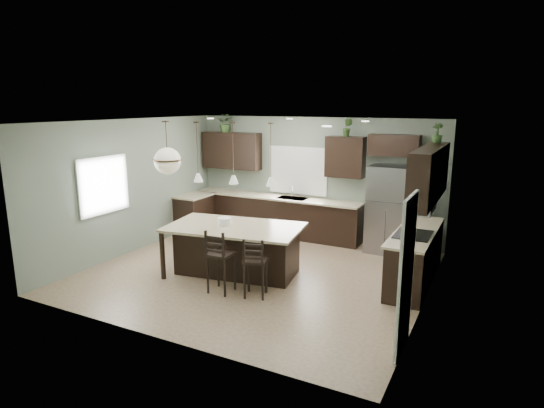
{
  "coord_description": "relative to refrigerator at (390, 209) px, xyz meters",
  "views": [
    {
      "loc": [
        3.91,
        -7.05,
        3.12
      ],
      "look_at": [
        0.1,
        0.4,
        1.25
      ],
      "focal_mm": 30.0,
      "sensor_mm": 36.0,
      "label": 1
    }
  ],
  "objects": [
    {
      "name": "back_countertop",
      "position": [
        -2.74,
        0.06,
        -0.01
      ],
      "size": [
        4.2,
        0.66,
        0.04
      ],
      "primitive_type": "cube",
      "color": "beige",
      "rests_on": "back_lower_cabs"
    },
    {
      "name": "faucet",
      "position": [
        -2.29,
        0.03,
        0.16
      ],
      "size": [
        0.02,
        0.02,
        0.28
      ],
      "primitive_type": "cylinder",
      "color": "silver",
      "rests_on": "back_countertop"
    },
    {
      "name": "back_upper_left",
      "position": [
        -4.04,
        0.21,
        1.02
      ],
      "size": [
        1.55,
        0.34,
        0.9
      ],
      "primitive_type": "cube",
      "color": "black",
      "rests_on": "room_shell"
    },
    {
      "name": "pendant_right",
      "position": [
        -1.53,
        -2.52,
        1.32
      ],
      "size": [
        0.17,
        0.17,
        1.1
      ],
      "primitive_type": null,
      "color": "white",
      "rests_on": "room_shell"
    },
    {
      "name": "ground",
      "position": [
        -1.89,
        -2.37,
        -0.93
      ],
      "size": [
        6.0,
        6.0,
        0.0
      ],
      "primitive_type": "plane",
      "color": "#9E8466",
      "rests_on": "ground"
    },
    {
      "name": "microwave",
      "position": [
        0.89,
        -1.77,
        0.62
      ],
      "size": [
        0.4,
        0.75,
        0.4
      ],
      "primitive_type": "cube",
      "color": "gray",
      "rests_on": "right_upper_cabs"
    },
    {
      "name": "fridge_header",
      "position": [
        -0.04,
        0.21,
        1.32
      ],
      "size": [
        1.05,
        0.34,
        0.45
      ],
      "primitive_type": "cube",
      "color": "black",
      "rests_on": "room_shell"
    },
    {
      "name": "back_upper_right",
      "position": [
        -1.09,
        0.21,
        1.02
      ],
      "size": [
        0.85,
        0.34,
        0.9
      ],
      "primitive_type": "cube",
      "color": "black",
      "rests_on": "room_shell"
    },
    {
      "name": "window_back",
      "position": [
        -2.29,
        0.37,
        0.62
      ],
      "size": [
        1.35,
        0.02,
        1.0
      ],
      "primitive_type": "cube",
      "color": "white",
      "rests_on": "room_shell"
    },
    {
      "name": "right_upper_cabs",
      "position": [
        0.94,
        -1.49,
        1.02
      ],
      "size": [
        0.34,
        2.35,
        0.9
      ],
      "primitive_type": "cube",
      "color": "black",
      "rests_on": "room_shell"
    },
    {
      "name": "right_lower_cabs",
      "position": [
        0.81,
        -1.49,
        -0.48
      ],
      "size": [
        0.6,
        2.35,
        0.9
      ],
      "primitive_type": "cube",
      "color": "black",
      "rests_on": "ground"
    },
    {
      "name": "plant_right_wall",
      "position": [
        0.91,
        -0.67,
        1.65
      ],
      "size": [
        0.23,
        0.23,
        0.36
      ],
      "primitive_type": "imported",
      "rotation": [
        0.0,
        0.0,
        -0.13
      ],
      "color": "#2C4C21",
      "rests_on": "right_upper_cabs"
    },
    {
      "name": "pendant_left",
      "position": [
        -2.92,
        -2.73,
        1.32
      ],
      "size": [
        0.17,
        0.17,
        1.1
      ],
      "primitive_type": null,
      "color": "white",
      "rests_on": "room_shell"
    },
    {
      "name": "plant_back_right",
      "position": [
        -1.05,
        0.18,
        1.67
      ],
      "size": [
        0.21,
        0.17,
        0.39
      ],
      "primitive_type": "imported",
      "rotation": [
        0.0,
        0.0,
        -0.0
      ],
      "color": "#2E4E22",
      "rests_on": "back_upper_right"
    },
    {
      "name": "pendant_center",
      "position": [
        -2.22,
        -2.62,
        1.32
      ],
      "size": [
        0.17,
        0.17,
        1.1
      ],
      "primitive_type": null,
      "color": "silver",
      "rests_on": "room_shell"
    },
    {
      "name": "bar_stool_center",
      "position": [
        -2.0,
        -3.42,
        -0.38
      ],
      "size": [
        0.42,
        0.42,
        1.1
      ],
      "primitive_type": "cube",
      "rotation": [
        0.0,
        0.0,
        0.02
      ],
      "color": "black",
      "rests_on": "ground"
    },
    {
      "name": "chandelier",
      "position": [
        -3.6,
        -2.75,
        1.37
      ],
      "size": [
        0.54,
        0.54,
        1.0
      ],
      "primitive_type": null,
      "color": "#FAF2CD",
      "rests_on": "room_shell"
    },
    {
      "name": "bar_stool_right",
      "position": [
        -1.4,
        -3.32,
        -0.41
      ],
      "size": [
        0.47,
        0.47,
        1.02
      ],
      "primitive_type": "cube",
      "rotation": [
        0.0,
        0.0,
        0.3
      ],
      "color": "black",
      "rests_on": "ground"
    },
    {
      "name": "room_shell",
      "position": [
        -1.89,
        -2.37,
        0.77
      ],
      "size": [
        6.0,
        6.0,
        6.0
      ],
      "color": "slate",
      "rests_on": "ground"
    },
    {
      "name": "pantry_door",
      "position": [
        1.08,
        -3.92,
        0.09
      ],
      "size": [
        0.04,
        0.82,
        2.04
      ],
      "primitive_type": "cube",
      "color": "white",
      "rests_on": "ground"
    },
    {
      "name": "kitchen_island",
      "position": [
        -2.22,
        -2.62,
        -0.46
      ],
      "size": [
        2.61,
        1.74,
        0.92
      ],
      "primitive_type": "cube",
      "rotation": [
        0.0,
        0.0,
        0.16
      ],
      "color": "black",
      "rests_on": "ground"
    },
    {
      "name": "refrigerator",
      "position": [
        0.0,
        0.0,
        0.0
      ],
      "size": [
        0.9,
        0.74,
        1.85
      ],
      "primitive_type": "cube",
      "color": "gray",
      "rests_on": "ground"
    },
    {
      "name": "window_left",
      "position": [
        -4.88,
        -3.17,
        0.62
      ],
      "size": [
        0.02,
        1.1,
        1.0
      ],
      "primitive_type": "cube",
      "color": "white",
      "rests_on": "room_shell"
    },
    {
      "name": "left_return_cabs",
      "position": [
        -4.59,
        -0.67,
        -0.48
      ],
      "size": [
        0.6,
        0.9,
        0.9
      ],
      "primitive_type": "cube",
      "color": "black",
      "rests_on": "ground"
    },
    {
      "name": "cooktop",
      "position": [
        0.79,
        -1.77,
        0.02
      ],
      "size": [
        0.58,
        0.75,
        0.02
      ],
      "primitive_type": "cube",
      "color": "black",
      "rests_on": "right_countertop"
    },
    {
      "name": "right_countertop",
      "position": [
        0.79,
        -1.49,
        -0.01
      ],
      "size": [
        0.66,
        2.35,
        0.04
      ],
      "primitive_type": "cube",
      "color": "beige",
      "rests_on": "right_lower_cabs"
    },
    {
      "name": "back_lower_cabs",
      "position": [
        -2.74,
        0.08,
        -0.48
      ],
      "size": [
        4.2,
        0.6,
        0.9
      ],
      "primitive_type": "cube",
      "color": "black",
      "rests_on": "ground"
    },
    {
      "name": "serving_dish",
      "position": [
        -2.42,
        -2.65,
        0.07
      ],
      "size": [
        0.24,
        0.24,
        0.14
      ],
      "primitive_type": "cylinder",
      "color": "white",
      "rests_on": "kitchen_island"
    },
    {
      "name": "plant_back_left",
      "position": [
        -4.17,
        0.18,
        1.7
      ],
      "size": [
        0.42,
        0.36,
        0.46
      ],
      "primitive_type": "imported",
      "rotation": [
        0.0,
        0.0,
        -0.01
      ],
      "color": "#335123",
      "rests_on": "back_upper_left"
    },
    {
      "name": "sink_inset",
      "position": [
        -2.29,
        0.06,
        0.01
      ],
      "size": [
        0.7,
        0.45,
        0.01
      ],
      "primitive_type": "cube",
      "color": "gray",
      "rests_on": "back_countertop"
    },
    {
      "name": "left_return_countertop",
      "position": [
        -4.57,
        -0.67,
        -0.01
      ],
      "size": [
        0.66,
        0.96,
        0.04
      ],
      "primitive_type": "cube",
      "color": "beige",
      "rests_on": "left_return_cabs"
    },
    {
      "name": "wall_oven_front",
      "position": [
        0.5,
        -1.77,
        -0.48
      ],
      "size": [
        0.01,
        0.72,
        0.6
      ],
      "primitive_type": "cube",
      "color": "gray",
      "rests_on": "right_lower_cabs"
    }
  ]
}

